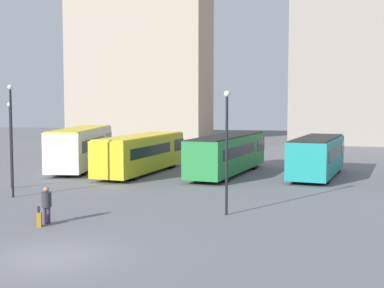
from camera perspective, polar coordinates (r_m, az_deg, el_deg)
name	(u,v)px	position (r m, az deg, el deg)	size (l,w,h in m)	color
ground_plane	(53,257)	(18.94, -14.66, -11.57)	(160.00, 160.00, 0.00)	slate
building_block_left	(142,61)	(75.75, -5.39, 8.85)	(18.46, 10.71, 21.76)	tan
bus_0	(82,147)	(42.05, -11.70, -0.28)	(4.30, 11.20, 3.16)	silver
bus_1	(142,152)	(38.98, -5.37, -0.90)	(3.75, 11.05, 2.76)	gold
bus_2	(228,153)	(38.30, 3.89, -0.95)	(4.25, 11.58, 2.80)	#237A38
bus_3	(317,155)	(37.84, 13.22, -1.19)	(4.04, 9.38, 2.75)	#19847F
traveler	(47,202)	(23.65, -15.26, -5.97)	(0.53, 0.53, 1.61)	#382D4C
suitcase	(39,219)	(23.37, -15.98, -7.72)	(0.28, 0.37, 0.88)	#B27A1E
lamp_post_0	(11,137)	(33.62, -18.79, 0.68)	(0.28, 0.28, 5.16)	black
lamp_post_1	(11,132)	(30.44, -18.71, 1.23)	(0.28, 0.28, 6.11)	black
lamp_post_2	(227,142)	(24.35, 3.72, 0.17)	(0.28, 0.28, 5.70)	black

